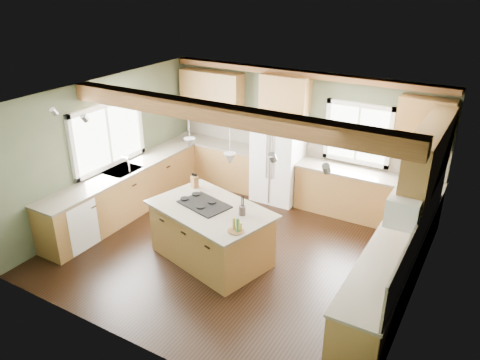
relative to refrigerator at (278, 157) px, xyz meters
The scene contains 37 objects.
floor 2.32m from the refrigerator, 81.95° to the right, with size 5.60×5.60×0.00m, color black.
ceiling 2.73m from the refrigerator, 81.95° to the right, with size 5.60×5.60×0.00m, color silver.
wall_back 0.63m from the refrigerator, 51.71° to the left, with size 5.60×5.60×0.00m, color #3F4833.
wall_left 3.30m from the refrigerator, 139.70° to the right, with size 5.00×5.00×0.00m, color #3F4833.
wall_right 3.78m from the refrigerator, 34.37° to the right, with size 5.00×5.00×0.00m, color #3F4833.
ceiling_beam 2.97m from the refrigerator, 83.17° to the right, with size 5.55×0.26×0.26m, color #4D2E16.
soffit_trim 1.69m from the refrigerator, 43.03° to the left, with size 5.55×0.20×0.10m, color #4D2E16.
backsplash_back 0.57m from the refrigerator, 50.58° to the left, with size 5.58×0.03×0.58m, color brown.
backsplash_right 3.73m from the refrigerator, 33.86° to the right, with size 0.03×3.70×0.58m, color brown.
base_cab_back_left 1.56m from the refrigerator, behind, with size 2.02×0.60×0.88m, color brown.
counter_back_left 1.49m from the refrigerator, behind, with size 2.06×0.64×0.04m, color #4F493A.
base_cab_back_right 1.85m from the refrigerator, ahead, with size 2.62×0.60×0.88m, color brown.
counter_back_right 1.79m from the refrigerator, ahead, with size 2.66×0.64×0.04m, color #4F493A.
base_cab_left 3.06m from the refrigerator, 136.74° to the right, with size 0.60×3.70×0.88m, color brown.
counter_left 3.02m from the refrigerator, 136.74° to the right, with size 0.64×3.74×0.04m, color #4F493A.
base_cab_right 3.51m from the refrigerator, 36.47° to the right, with size 0.60×3.70×0.88m, color brown.
counter_right 3.48m from the refrigerator, 36.47° to the right, with size 0.64×3.74×0.04m, color #4F493A.
upper_cab_back_left 2.00m from the refrigerator, behind, with size 1.40×0.35×0.90m, color brown.
upper_cab_over_fridge 1.27m from the refrigerator, 90.00° to the left, with size 0.96×0.35×0.70m, color brown.
upper_cab_right 3.34m from the refrigerator, 22.64° to the right, with size 0.35×2.20×0.90m, color brown.
upper_cab_back_corner 2.81m from the refrigerator, ahead, with size 0.90×0.35×0.90m, color brown.
window_left 3.30m from the refrigerator, 140.15° to the right, with size 0.04×1.60×1.05m, color white.
window_back 1.63m from the refrigerator, 13.94° to the left, with size 1.10×0.04×1.00m, color white.
sink 3.02m from the refrigerator, 136.74° to the right, with size 0.50×0.65×0.03m, color #262628.
faucet 2.90m from the refrigerator, 134.30° to the right, with size 0.02×0.02×0.28m, color #B2B2B7.
dishwasher 4.05m from the refrigerator, 123.02° to the right, with size 0.60×0.60×0.84m, color white.
oven 4.40m from the refrigerator, 50.38° to the right, with size 0.60×0.72×0.84m, color white.
microwave 3.66m from the refrigerator, 37.00° to the right, with size 0.40×0.70×0.38m, color white.
pendant_left 2.61m from the refrigerator, 98.98° to the right, with size 0.18×0.18×0.16m, color #B2B2B7.
pendant_right 2.84m from the refrigerator, 79.40° to the right, with size 0.18×0.18×0.16m, color #B2B2B7.
refrigerator is the anchor object (origin of this frame).
island 2.55m from the refrigerator, 88.71° to the right, with size 1.80×1.10×0.88m, color brown.
island_top 2.51m from the refrigerator, 88.71° to the right, with size 1.92×1.22×0.04m, color #4F493A.
cooktop 2.47m from the refrigerator, 92.05° to the right, with size 0.78×0.52×0.02m, color black.
knife_block 2.10m from the refrigerator, 106.71° to the right, with size 0.12×0.09×0.21m, color brown.
utensil_crock 2.51m from the refrigerator, 76.41° to the right, with size 0.11×0.11×0.14m, color #3F3632.
bottle_tray 3.01m from the refrigerator, 75.38° to the right, with size 0.24×0.24×0.22m, color brown, non-canonical shape.
Camera 1 is at (3.42, -5.73, 4.35)m, focal length 35.00 mm.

